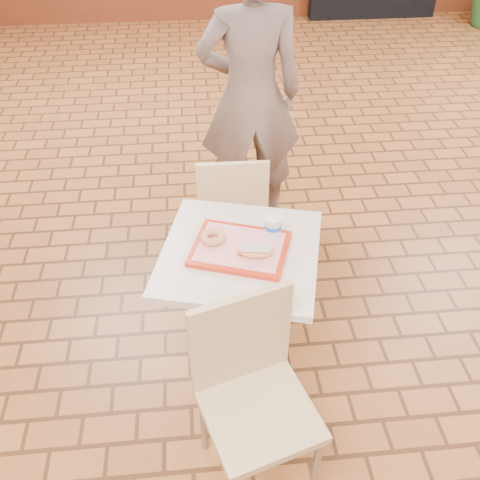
{
  "coord_description": "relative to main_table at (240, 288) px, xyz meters",
  "views": [
    {
      "loc": [
        -1.16,
        -2.06,
        2.22
      ],
      "look_at": [
        -0.99,
        -0.34,
        0.76
      ],
      "focal_mm": 40.0,
      "sensor_mm": 36.0,
      "label": 1
    }
  ],
  "objects": [
    {
      "name": "room_shell",
      "position": [
        0.99,
        0.34,
        1.03
      ],
      "size": [
        8.01,
        10.01,
        3.01
      ],
      "color": "brown",
      "rests_on": "ground"
    },
    {
      "name": "wainscot_band",
      "position": [
        0.99,
        0.34,
        0.03
      ],
      "size": [
        8.0,
        10.0,
        1.0
      ],
      "color": "#5C2511",
      "rests_on": "ground"
    },
    {
      "name": "main_table",
      "position": [
        0.0,
        0.0,
        0.0
      ],
      "size": [
        0.67,
        0.67,
        0.7
      ],
      "rotation": [
        0.0,
        0.0,
        -0.26
      ],
      "color": "beige",
      "rests_on": "ground"
    },
    {
      "name": "chair_main_front",
      "position": [
        -0.01,
        -0.54,
        0.01
      ],
      "size": [
        0.5,
        0.5,
        0.87
      ],
      "rotation": [
        0.0,
        0.0,
        0.3
      ],
      "color": "tan",
      "rests_on": "ground"
    },
    {
      "name": "chair_main_back",
      "position": [
        0.02,
        0.65,
        -0.03
      ],
      "size": [
        0.38,
        0.38,
        0.81
      ],
      "rotation": [
        0.0,
        0.0,
        3.12
      ],
      "color": "#DBB783",
      "rests_on": "ground"
    },
    {
      "name": "customer",
      "position": [
        0.18,
        1.19,
        0.38
      ],
      "size": [
        0.64,
        0.44,
        1.72
      ],
      "primitive_type": "imported",
      "rotation": [
        0.0,
        0.0,
        3.18
      ],
      "color": "#65544E",
      "rests_on": "ground"
    },
    {
      "name": "serving_tray",
      "position": [
        0.0,
        0.0,
        0.24
      ],
      "size": [
        0.4,
        0.31,
        0.02
      ],
      "rotation": [
        0.0,
        0.0,
        -0.33
      ],
      "color": "#B3250D",
      "rests_on": "main_table"
    },
    {
      "name": "ring_donut",
      "position": [
        -0.11,
        0.05,
        0.27
      ],
      "size": [
        0.13,
        0.13,
        0.03
      ],
      "primitive_type": "torus",
      "rotation": [
        0.0,
        0.0,
        0.24
      ],
      "color": "#C27547",
      "rests_on": "serving_tray"
    },
    {
      "name": "long_john_donut",
      "position": [
        0.06,
        -0.06,
        0.28
      ],
      "size": [
        0.15,
        0.09,
        0.05
      ],
      "rotation": [
        0.0,
        0.0,
        -0.16
      ],
      "color": "#E18542",
      "rests_on": "serving_tray"
    },
    {
      "name": "paper_cup",
      "position": [
        0.15,
        0.06,
        0.3
      ],
      "size": [
        0.07,
        0.07,
        0.09
      ],
      "rotation": [
        0.0,
        0.0,
        0.33
      ],
      "color": "silver",
      "rests_on": "serving_tray"
    }
  ]
}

